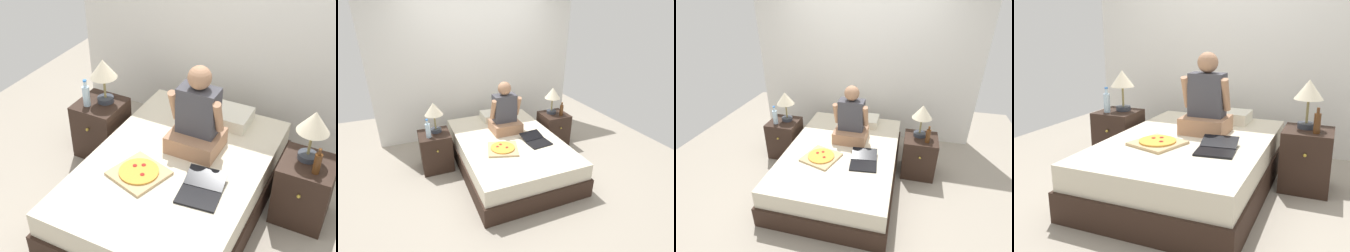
{
  "view_description": "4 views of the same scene",
  "coord_description": "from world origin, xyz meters",
  "views": [
    {
      "loc": [
        1.35,
        -2.75,
        2.93
      ],
      "look_at": [
        -0.09,
        0.05,
        0.79
      ],
      "focal_mm": 50.0,
      "sensor_mm": 36.0,
      "label": 1
    },
    {
      "loc": [
        -1.33,
        -3.16,
        2.26
      ],
      "look_at": [
        -0.07,
        -0.09,
        0.73
      ],
      "focal_mm": 28.0,
      "sensor_mm": 36.0,
      "label": 2
    },
    {
      "loc": [
        0.75,
        -2.84,
        2.35
      ],
      "look_at": [
        0.03,
        -0.0,
        0.82
      ],
      "focal_mm": 28.0,
      "sensor_mm": 36.0,
      "label": 3
    },
    {
      "loc": [
        1.23,
        -3.08,
        1.46
      ],
      "look_at": [
        -0.01,
        -0.16,
        0.63
      ],
      "focal_mm": 40.0,
      "sensor_mm": 36.0,
      "label": 4
    }
  ],
  "objects": [
    {
      "name": "ground_plane",
      "position": [
        0.0,
        0.0,
        0.0
      ],
      "size": [
        5.67,
        5.67,
        0.0
      ],
      "primitive_type": "plane",
      "color": "#9E9384"
    },
    {
      "name": "wall_back",
      "position": [
        0.0,
        1.43,
        1.25
      ],
      "size": [
        3.67,
        0.12,
        2.5
      ],
      "primitive_type": "cube",
      "color": "silver",
      "rests_on": "ground"
    },
    {
      "name": "bed",
      "position": [
        0.0,
        0.0,
        0.23
      ],
      "size": [
        1.46,
        2.14,
        0.47
      ],
      "color": "black",
      "rests_on": "ground"
    },
    {
      "name": "nightstand_left",
      "position": [
        -1.01,
        0.38,
        0.29
      ],
      "size": [
        0.44,
        0.47,
        0.57
      ],
      "color": "black",
      "rests_on": "ground"
    },
    {
      "name": "lamp_on_left_nightstand",
      "position": [
        -0.97,
        0.43,
        0.9
      ],
      "size": [
        0.26,
        0.26,
        0.45
      ],
      "color": "#333842",
      "rests_on": "nightstand_left"
    },
    {
      "name": "water_bottle",
      "position": [
        -1.09,
        0.29,
        0.68
      ],
      "size": [
        0.07,
        0.07,
        0.28
      ],
      "color": "silver",
      "rests_on": "nightstand_left"
    },
    {
      "name": "nightstand_right",
      "position": [
        1.01,
        0.38,
        0.29
      ],
      "size": [
        0.44,
        0.47,
        0.57
      ],
      "color": "black",
      "rests_on": "ground"
    },
    {
      "name": "lamp_on_right_nightstand",
      "position": [
        0.98,
        0.43,
        0.9
      ],
      "size": [
        0.26,
        0.26,
        0.45
      ],
      "color": "#333842",
      "rests_on": "nightstand_right"
    },
    {
      "name": "beer_bottle",
      "position": [
        1.08,
        0.28,
        0.67
      ],
      "size": [
        0.06,
        0.06,
        0.23
      ],
      "color": "#512D14",
      "rests_on": "nightstand_right"
    },
    {
      "name": "pillow",
      "position": [
        0.11,
        0.79,
        0.53
      ],
      "size": [
        0.52,
        0.34,
        0.12
      ],
      "primitive_type": "cube",
      "color": "silver",
      "rests_on": "bed"
    },
    {
      "name": "person_seated",
      "position": [
        0.06,
        0.29,
        0.76
      ],
      "size": [
        0.47,
        0.4,
        0.78
      ],
      "color": "#A37556",
      "rests_on": "bed"
    },
    {
      "name": "laptop",
      "position": [
        0.34,
        -0.24,
        0.49
      ],
      "size": [
        0.36,
        0.45,
        0.07
      ],
      "color": "black",
      "rests_on": "bed"
    },
    {
      "name": "pizza_box",
      "position": [
        -0.2,
        -0.27,
        0.49
      ],
      "size": [
        0.5,
        0.5,
        0.05
      ],
      "color": "tan",
      "rests_on": "bed"
    }
  ]
}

